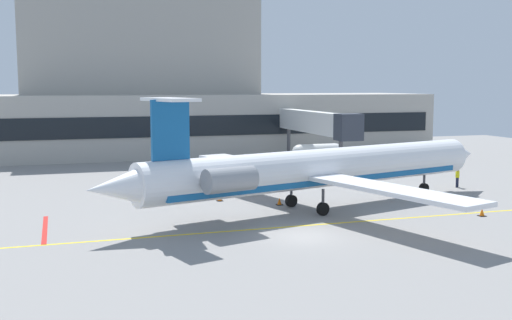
{
  "coord_description": "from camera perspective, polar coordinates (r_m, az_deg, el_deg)",
  "views": [
    {
      "loc": [
        -13.73,
        -33.39,
        8.93
      ],
      "look_at": [
        1.33,
        13.29,
        3.0
      ],
      "focal_mm": 43.46,
      "sensor_mm": 36.0,
      "label": 1
    }
  ],
  "objects": [
    {
      "name": "safety_cone_charlie",
      "position": [
        45.35,
        20.09,
        -4.57
      ],
      "size": [
        0.47,
        0.47,
        0.55
      ],
      "color": "orange",
      "rests_on": "ground"
    },
    {
      "name": "belt_loader",
      "position": [
        55.61,
        0.84,
        -1.34
      ],
      "size": [
        2.36,
        3.4,
        2.14
      ],
      "color": "#1E4CB2",
      "rests_on": "ground"
    },
    {
      "name": "safety_cone_bravo",
      "position": [
        50.98,
        -3.55,
        -2.93
      ],
      "size": [
        0.47,
        0.47,
        0.55
      ],
      "color": "orange",
      "rests_on": "ground"
    },
    {
      "name": "safety_cone_alpha",
      "position": [
        48.2,
        -3.36,
        -3.5
      ],
      "size": [
        0.47,
        0.47,
        0.55
      ],
      "color": "orange",
      "rests_on": "ground"
    },
    {
      "name": "marshaller",
      "position": [
        57.23,
        18.05,
        -1.47
      ],
      "size": [
        0.73,
        0.56,
        1.87
      ],
      "color": "#191E33",
      "rests_on": "ground"
    },
    {
      "name": "ground",
      "position": [
        37.2,
        4.37,
        -7.1
      ],
      "size": [
        120.0,
        120.0,
        0.11
      ],
      "color": "gray"
    },
    {
      "name": "jet_bridge_west",
      "position": [
        68.98,
        5.64,
        3.4
      ],
      "size": [
        2.4,
        19.05,
        6.14
      ],
      "color": "silver",
      "rests_on": "ground"
    },
    {
      "name": "baggage_tug",
      "position": [
        53.17,
        -3.82,
        -1.84
      ],
      "size": [
        3.01,
        3.23,
        1.92
      ],
      "color": "#19389E",
      "rests_on": "ground"
    },
    {
      "name": "terminal_building",
      "position": [
        83.58,
        -7.48,
        6.08
      ],
      "size": [
        63.43,
        16.45,
        21.32
      ],
      "color": "#ADA89E",
      "rests_on": "ground"
    },
    {
      "name": "fuel_tank",
      "position": [
        72.44,
        5.7,
        0.76
      ],
      "size": [
        6.34,
        1.84,
        2.16
      ],
      "color": "white",
      "rests_on": "ground"
    },
    {
      "name": "regional_jet",
      "position": [
        44.63,
        5.63,
        -0.84
      ],
      "size": [
        33.68,
        28.03,
        8.17
      ],
      "color": "white",
      "rests_on": "ground"
    },
    {
      "name": "pushback_tractor",
      "position": [
        61.34,
        -8.81,
        -0.66
      ],
      "size": [
        4.03,
        3.03,
        2.07
      ],
      "color": "#1E4CB2",
      "rests_on": "ground"
    },
    {
      "name": "safety_cone_delta",
      "position": [
        46.57,
        2.17,
        -3.86
      ],
      "size": [
        0.47,
        0.47,
        0.55
      ],
      "color": "orange",
      "rests_on": "ground"
    }
  ]
}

